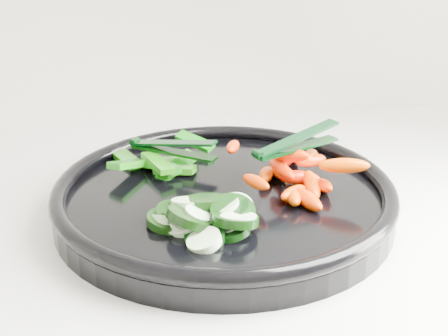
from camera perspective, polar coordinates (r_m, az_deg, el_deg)
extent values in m
cylinder|color=black|center=(0.69, 0.00, -3.24)|extent=(0.40, 0.40, 0.02)
torus|color=black|center=(0.68, 0.00, -1.85)|extent=(0.41, 0.41, 0.02)
cylinder|color=black|center=(0.59, -1.70, -6.20)|extent=(0.05, 0.05, 0.02)
cylinder|color=#E3F6C5|center=(0.58, -1.81, -6.70)|extent=(0.05, 0.05, 0.02)
cylinder|color=black|center=(0.62, -3.81, -4.72)|extent=(0.05, 0.05, 0.03)
cylinder|color=beige|center=(0.62, -5.07, -4.69)|extent=(0.04, 0.04, 0.03)
cylinder|color=black|center=(0.63, -4.32, -4.48)|extent=(0.06, 0.06, 0.03)
cylinder|color=beige|center=(0.62, -3.03, -4.76)|extent=(0.04, 0.04, 0.02)
cylinder|color=black|center=(0.60, 0.64, -5.73)|extent=(0.05, 0.05, 0.02)
cylinder|color=beige|center=(0.60, 0.25, -5.50)|extent=(0.04, 0.04, 0.02)
cylinder|color=black|center=(0.64, -3.59, -3.91)|extent=(0.05, 0.05, 0.02)
cylinder|color=beige|center=(0.63, -2.08, -4.13)|extent=(0.04, 0.04, 0.02)
cylinder|color=black|center=(0.63, -4.07, -4.55)|extent=(0.05, 0.05, 0.01)
cylinder|color=beige|center=(0.62, -3.23, -4.62)|extent=(0.04, 0.04, 0.01)
cylinder|color=black|center=(0.62, -5.21, -4.84)|extent=(0.06, 0.06, 0.02)
cylinder|color=beige|center=(0.61, -3.38, -5.22)|extent=(0.05, 0.05, 0.02)
cylinder|color=black|center=(0.62, -4.09, -4.92)|extent=(0.06, 0.06, 0.03)
cylinder|color=#E5FBC8|center=(0.61, -3.67, -5.25)|extent=(0.04, 0.04, 0.02)
cylinder|color=black|center=(0.62, 0.79, -3.91)|extent=(0.04, 0.05, 0.02)
cylinder|color=beige|center=(0.62, 0.07, -3.64)|extent=(0.04, 0.05, 0.02)
cylinder|color=black|center=(0.63, -1.76, -3.09)|extent=(0.05, 0.05, 0.02)
cylinder|color=beige|center=(0.63, -3.33, -3.26)|extent=(0.04, 0.04, 0.02)
cylinder|color=black|center=(0.60, -3.20, -4.61)|extent=(0.05, 0.05, 0.03)
cylinder|color=#B5D2A8|center=(0.61, -2.46, -4.34)|extent=(0.04, 0.04, 0.02)
cylinder|color=black|center=(0.61, 0.81, -4.09)|extent=(0.06, 0.06, 0.03)
cylinder|color=beige|center=(0.62, 1.22, -3.54)|extent=(0.04, 0.04, 0.02)
cylinder|color=black|center=(0.60, 1.04, -4.73)|extent=(0.06, 0.06, 0.02)
cylinder|color=beige|center=(0.60, 1.26, -4.73)|extent=(0.04, 0.04, 0.02)
ellipsoid|color=#E34900|center=(0.69, 8.02, -1.52)|extent=(0.02, 0.05, 0.03)
ellipsoid|color=#F34100|center=(0.67, 6.38, -2.27)|extent=(0.04, 0.04, 0.02)
ellipsoid|color=#DB3600|center=(0.66, 7.59, -2.83)|extent=(0.03, 0.05, 0.02)
ellipsoid|color=#F15700|center=(0.72, 5.02, -0.27)|extent=(0.02, 0.05, 0.03)
ellipsoid|color=#FF3900|center=(0.69, 9.08, -1.58)|extent=(0.02, 0.05, 0.02)
ellipsoid|color=#F53C00|center=(0.71, 3.88, -0.60)|extent=(0.03, 0.05, 0.02)
ellipsoid|color=#DA5700|center=(0.66, 6.43, -2.67)|extent=(0.03, 0.05, 0.02)
ellipsoid|color=red|center=(0.71, 6.91, -0.89)|extent=(0.05, 0.02, 0.03)
ellipsoid|color=red|center=(0.77, 6.27, 1.15)|extent=(0.02, 0.04, 0.02)
ellipsoid|color=#FD6400|center=(0.75, 5.16, 0.59)|extent=(0.03, 0.05, 0.02)
ellipsoid|color=#EA5900|center=(0.66, 2.91, -1.28)|extent=(0.03, 0.05, 0.02)
ellipsoid|color=#FF4600|center=(0.73, 7.91, 1.08)|extent=(0.04, 0.06, 0.03)
ellipsoid|color=#EE1300|center=(0.72, 5.80, 0.78)|extent=(0.03, 0.04, 0.02)
ellipsoid|color=#F83500|center=(0.69, 5.32, -0.11)|extent=(0.03, 0.05, 0.02)
ellipsoid|color=#E04F00|center=(0.72, 7.93, 0.70)|extent=(0.05, 0.04, 0.02)
ellipsoid|color=#E93200|center=(0.69, 6.06, 1.16)|extent=(0.05, 0.04, 0.03)
ellipsoid|color=red|center=(0.71, 0.83, 1.95)|extent=(0.03, 0.04, 0.02)
ellipsoid|color=#FA3400|center=(0.71, 6.06, 1.56)|extent=(0.04, 0.03, 0.02)
ellipsoid|color=#FF4D00|center=(0.67, 10.90, 0.21)|extent=(0.06, 0.04, 0.02)
cube|color=#176209|center=(0.74, -5.25, 0.01)|extent=(0.03, 0.06, 0.02)
cube|color=#1E6C0A|center=(0.75, -5.28, 0.46)|extent=(0.06, 0.05, 0.03)
cube|color=#146E0A|center=(0.73, -4.51, -0.18)|extent=(0.05, 0.04, 0.02)
cube|color=#0A6B0D|center=(0.74, -4.28, 0.09)|extent=(0.06, 0.06, 0.02)
cube|color=#0B730D|center=(0.77, -8.79, 0.73)|extent=(0.04, 0.05, 0.01)
cube|color=#0B720A|center=(0.75, -7.03, 0.35)|extent=(0.04, 0.06, 0.03)
cube|color=#1E700A|center=(0.73, -8.69, 0.35)|extent=(0.05, 0.05, 0.02)
cube|color=#0B740B|center=(0.73, -6.07, 0.47)|extent=(0.04, 0.06, 0.01)
cube|color=#0D6C0A|center=(0.79, -2.68, 2.45)|extent=(0.05, 0.05, 0.02)
cylinder|color=black|center=(0.66, 3.10, 1.26)|extent=(0.01, 0.01, 0.01)
cube|color=black|center=(0.70, 6.70, 1.87)|extent=(0.11, 0.06, 0.00)
cube|color=black|center=(0.69, 6.75, 2.75)|extent=(0.11, 0.06, 0.02)
cylinder|color=black|center=(0.77, -8.16, 2.42)|extent=(0.01, 0.01, 0.01)
cube|color=black|center=(0.74, -4.61, 1.46)|extent=(0.10, 0.08, 0.00)
cube|color=black|center=(0.74, -4.63, 2.29)|extent=(0.10, 0.08, 0.02)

